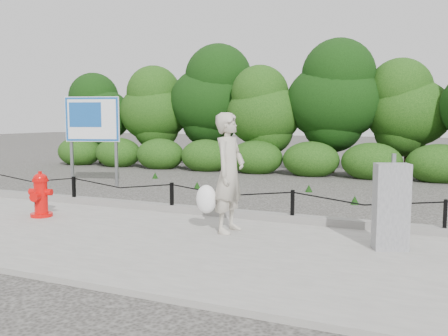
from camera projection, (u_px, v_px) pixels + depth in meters
ground at (172, 216)px, 9.58m from camera, size 90.00×90.00×0.00m
sidewalk at (111, 236)px, 7.76m from camera, size 14.00×4.00×0.08m
curb at (173, 208)px, 9.61m from camera, size 14.00×0.22×0.14m
chain_barrier at (172, 194)px, 9.54m from camera, size 10.06×0.06×0.60m
treeline at (303, 102)px, 17.36m from camera, size 20.26×3.70×4.80m
fire_hydrant at (41, 195)px, 9.08m from camera, size 0.49×0.51×0.88m
pedestrian at (228, 174)px, 7.81m from camera, size 0.79×0.75×1.98m
utility_cabinet at (391, 207)px, 6.79m from camera, size 0.54×0.43×1.38m
advertising_sign at (92, 123)px, 13.67m from camera, size 1.57×0.54×2.59m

